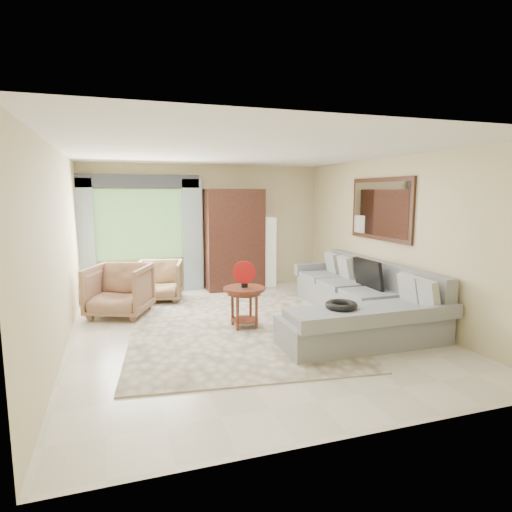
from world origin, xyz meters
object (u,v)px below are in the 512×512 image
object	(u,v)px
potted_plant	(90,289)
armoire	(234,240)
sectional_sofa	(359,304)
tv_screen	(368,274)
coffee_table	(244,307)
floor_lamp	(269,252)
armchair_right	(159,281)
armchair_left	(119,290)

from	to	relation	value
potted_plant	armoire	xyz separation A→B (m)	(2.86, 0.26, 0.81)
sectional_sofa	tv_screen	distance (m)	0.54
coffee_table	sectional_sofa	bearing A→B (deg)	-8.69
armoire	floor_lamp	xyz separation A→B (m)	(0.80, 0.06, -0.30)
coffee_table	armchair_right	distance (m)	2.34
armoire	floor_lamp	distance (m)	0.86
armchair_right	armoire	size ratio (longest dim) A/B	0.40
tv_screen	armoire	distance (m)	3.12
tv_screen	armchair_left	size ratio (longest dim) A/B	0.79
armchair_left	floor_lamp	distance (m)	3.47
armchair_right	floor_lamp	distance (m)	2.51
tv_screen	armchair_left	xyz separation A→B (m)	(-3.85, 1.35, -0.29)
tv_screen	coffee_table	bearing A→B (deg)	177.43
armchair_right	potted_plant	world-z (taller)	armchair_right
armoire	tv_screen	bearing A→B (deg)	-61.08
tv_screen	potted_plant	world-z (taller)	tv_screen
sectional_sofa	armoire	world-z (taller)	armoire
sectional_sofa	tv_screen	size ratio (longest dim) A/B	4.68
tv_screen	potted_plant	distance (m)	5.03
armchair_right	floor_lamp	size ratio (longest dim) A/B	0.55
potted_plant	sectional_sofa	bearing A→B (deg)	-32.75
armoire	floor_lamp	bearing A→B (deg)	4.29
armchair_left	potted_plant	size ratio (longest dim) A/B	1.94
sectional_sofa	armchair_left	world-z (taller)	sectional_sofa
potted_plant	armoire	distance (m)	2.98
coffee_table	armoire	bearing A→B (deg)	77.76
sectional_sofa	armchair_right	xyz separation A→B (m)	(-2.85, 2.36, 0.10)
tv_screen	coffee_table	xyz separation A→B (m)	(-2.07, 0.09, -0.39)
armchair_left	armoire	size ratio (longest dim) A/B	0.45
tv_screen	floor_lamp	world-z (taller)	floor_lamp
sectional_sofa	armchair_left	bearing A→B (deg)	156.76
armchair_right	armoire	xyz separation A→B (m)	(1.61, 0.53, 0.67)
coffee_table	potted_plant	distance (m)	3.29
tv_screen	floor_lamp	xyz separation A→B (m)	(-0.70, 2.77, 0.03)
armchair_left	armoire	bearing A→B (deg)	53.05
armchair_left	potted_plant	bearing A→B (deg)	138.11
floor_lamp	coffee_table	bearing A→B (deg)	-117.04
coffee_table	armchair_left	world-z (taller)	armchair_left
tv_screen	floor_lamp	size ratio (longest dim) A/B	0.49
tv_screen	sectional_sofa	bearing A→B (deg)	-145.62
armoire	floor_lamp	world-z (taller)	armoire
armchair_left	armchair_right	xyz separation A→B (m)	(0.73, 0.83, -0.05)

